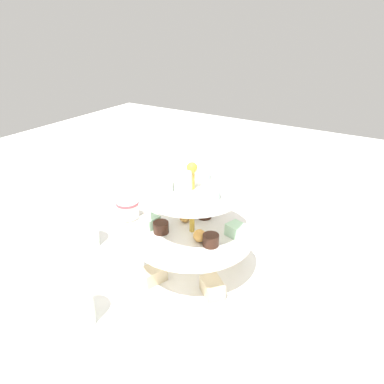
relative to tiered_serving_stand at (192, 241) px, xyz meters
name	(u,v)px	position (x,y,z in m)	size (l,w,h in m)	color
ground_plane	(192,273)	(0.00, 0.00, -0.08)	(2.40, 2.40, 0.00)	white
tiered_serving_stand	(192,241)	(0.00, 0.00, 0.00)	(0.29, 0.29, 0.24)	white
water_glass_tall_right	(307,227)	(-0.17, -0.20, -0.01)	(0.07, 0.07, 0.12)	silver
water_glass_short_left	(84,232)	(0.26, 0.04, -0.04)	(0.06, 0.06, 0.07)	silver
teacup_with_saucer	(128,210)	(0.26, -0.10, -0.05)	(0.09, 0.09, 0.05)	white
butter_knife_right	(210,203)	(0.12, -0.29, -0.07)	(0.17, 0.01, 0.00)	silver
water_glass_mid_back	(75,303)	(0.09, 0.22, -0.03)	(0.06, 0.06, 0.09)	silver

